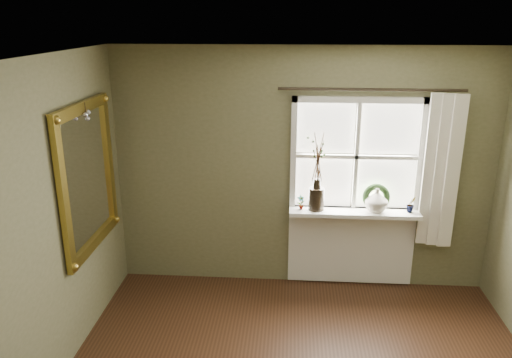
{
  "coord_description": "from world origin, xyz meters",
  "views": [
    {
      "loc": [
        -0.13,
        -2.82,
        2.87
      ],
      "look_at": [
        -0.44,
        1.55,
        1.43
      ],
      "focal_mm": 35.0,
      "sensor_mm": 36.0,
      "label": 1
    }
  ],
  "objects": [
    {
      "name": "window_frame",
      "position": [
        0.55,
        2.23,
        1.48
      ],
      "size": [
        1.36,
        0.06,
        1.24
      ],
      "color": "white",
      "rests_on": "wall_back"
    },
    {
      "name": "ceiling",
      "position": [
        0.0,
        0.0,
        2.6
      ],
      "size": [
        4.5,
        4.5,
        0.0
      ],
      "primitive_type": "plane",
      "color": "silver",
      "rests_on": "ground"
    },
    {
      "name": "potted_plant_right",
      "position": [
        1.13,
        2.12,
        1.01
      ],
      "size": [
        0.12,
        0.11,
        0.17
      ],
      "primitive_type": "imported",
      "rotation": [
        0.0,
        0.0,
        0.37
      ],
      "color": "#253F1C",
      "rests_on": "window_sill"
    },
    {
      "name": "curtain_rod",
      "position": [
        0.65,
        2.17,
        2.18
      ],
      "size": [
        1.84,
        0.03,
        0.03
      ],
      "primitive_type": "cylinder",
      "rotation": [
        0.0,
        1.57,
        0.0
      ],
      "color": "black",
      "rests_on": "wall_back"
    },
    {
      "name": "wreath",
      "position": [
        0.78,
        2.16,
        1.03
      ],
      "size": [
        0.29,
        0.13,
        0.3
      ],
      "primitive_type": "torus",
      "rotation": [
        1.36,
        0.0,
        0.0
      ],
      "color": "#253F1C",
      "rests_on": "window_sill"
    },
    {
      "name": "curtain",
      "position": [
        1.39,
        2.13,
        1.37
      ],
      "size": [
        0.36,
        0.12,
        1.59
      ],
      "primitive_type": "cube",
      "color": "silver",
      "rests_on": "wall_back"
    },
    {
      "name": "potted_plant_left",
      "position": [
        -0.01,
        2.12,
        1.0
      ],
      "size": [
        0.1,
        0.08,
        0.15
      ],
      "primitive_type": "imported",
      "rotation": [
        0.0,
        0.0,
        0.41
      ],
      "color": "#253F1C",
      "rests_on": "window_sill"
    },
    {
      "name": "window_sill",
      "position": [
        0.55,
        2.12,
        0.9
      ],
      "size": [
        1.36,
        0.26,
        0.04
      ],
      "primitive_type": "cube",
      "color": "white",
      "rests_on": "wall_back"
    },
    {
      "name": "window_apron",
      "position": [
        0.55,
        2.23,
        0.46
      ],
      "size": [
        1.36,
        0.04,
        0.88
      ],
      "primitive_type": "cube",
      "color": "white",
      "rests_on": "ground"
    },
    {
      "name": "gilt_mirror",
      "position": [
        -1.96,
        1.37,
        1.47
      ],
      "size": [
        0.1,
        1.15,
        1.37
      ],
      "color": "white",
      "rests_on": "wall_left"
    },
    {
      "name": "dark_jug",
      "position": [
        0.15,
        2.12,
        1.04
      ],
      "size": [
        0.18,
        0.18,
        0.24
      ],
      "primitive_type": "cylinder",
      "rotation": [
        0.0,
        0.0,
        -0.11
      ],
      "color": "black",
      "rests_on": "window_sill"
    },
    {
      "name": "cream_vase",
      "position": [
        0.77,
        2.12,
        1.04
      ],
      "size": [
        0.26,
        0.26,
        0.25
      ],
      "primitive_type": "imported",
      "rotation": [
        0.0,
        0.0,
        -0.1
      ],
      "color": "beige",
      "rests_on": "window_sill"
    },
    {
      "name": "wall_back",
      "position": [
        0.0,
        2.3,
        1.3
      ],
      "size": [
        4.0,
        0.1,
        2.6
      ],
      "primitive_type": "cube",
      "color": "#696645",
      "rests_on": "ground"
    }
  ]
}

